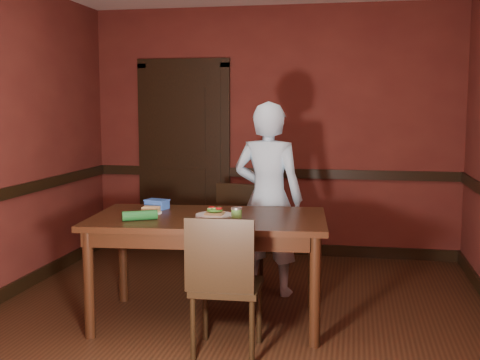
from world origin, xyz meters
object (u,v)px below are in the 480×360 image
at_px(chair_far, 237,236).
at_px(cheese_saucer, 151,211).
at_px(sauce_jar, 237,214).
at_px(sandwich_plate, 215,214).
at_px(chair_near, 227,283).
at_px(food_tub, 157,204).
at_px(person, 268,199).
at_px(dining_table, 209,269).

height_order(chair_far, cheese_saucer, chair_far).
xyz_separation_m(sauce_jar, cheese_saucer, (-0.70, 0.16, -0.03)).
distance_m(sandwich_plate, cheese_saucer, 0.51).
distance_m(chair_near, food_tub, 1.14).
height_order(person, sandwich_plate, person).
bearing_deg(cheese_saucer, person, 43.78).
height_order(dining_table, food_tub, food_tub).
bearing_deg(sandwich_plate, person, 70.77).
bearing_deg(cheese_saucer, dining_table, -3.76).
relative_size(chair_near, sauce_jar, 9.92).
height_order(person, cheese_saucer, person).
height_order(person, food_tub, person).
height_order(dining_table, sandwich_plate, sandwich_plate).
relative_size(sauce_jar, food_tub, 0.47).
height_order(dining_table, person, person).
bearing_deg(chair_far, dining_table, -83.71).
distance_m(sauce_jar, food_tub, 0.81).
xyz_separation_m(dining_table, cheese_saucer, (-0.46, 0.03, 0.43)).
bearing_deg(cheese_saucer, sandwich_plate, -5.39).
xyz_separation_m(sauce_jar, food_tub, (-0.72, 0.37, -0.01)).
xyz_separation_m(chair_far, sandwich_plate, (0.03, -0.99, 0.38)).
distance_m(chair_far, person, 0.53).
xyz_separation_m(dining_table, chair_far, (0.02, 0.98, 0.05)).
bearing_deg(cheese_saucer, chair_far, 63.11).
relative_size(sandwich_plate, cheese_saucer, 1.72).
xyz_separation_m(sandwich_plate, cheese_saucer, (-0.51, 0.05, 0.00)).
distance_m(dining_table, food_tub, 0.70).
bearing_deg(dining_table, sauce_jar, -33.23).
relative_size(dining_table, cheese_saucer, 10.45).
height_order(chair_near, person, person).
height_order(sandwich_plate, sauce_jar, sauce_jar).
height_order(chair_far, chair_near, chair_near).
height_order(dining_table, cheese_saucer, cheese_saucer).
relative_size(chair_far, chair_near, 0.97).
relative_size(sauce_jar, cheese_saucer, 0.57).
bearing_deg(chair_far, person, -22.77).
bearing_deg(chair_far, sauce_jar, -71.32).
height_order(chair_far, person, person).
distance_m(dining_table, sandwich_plate, 0.43).
bearing_deg(food_tub, person, 48.99).
xyz_separation_m(chair_near, sandwich_plate, (-0.21, 0.52, 0.36)).
bearing_deg(chair_near, sauce_jar, -89.61).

